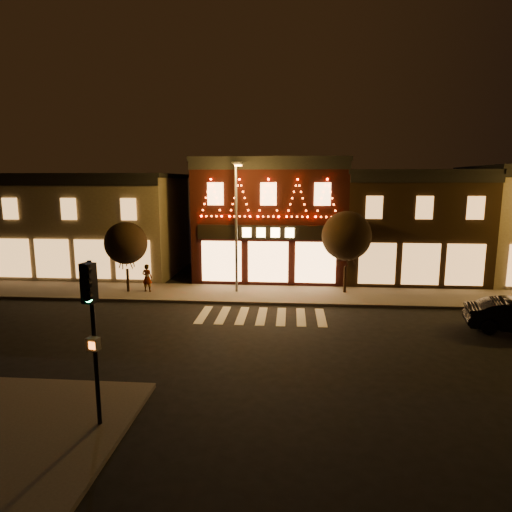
# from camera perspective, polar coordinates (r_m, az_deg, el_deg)

# --- Properties ---
(ground) EXTENTS (120.00, 120.00, 0.00)m
(ground) POSITION_cam_1_polar(r_m,az_deg,el_deg) (18.58, -0.12, -11.66)
(ground) COLOR black
(ground) RESTS_ON ground
(sidewalk_far) EXTENTS (44.00, 4.00, 0.15)m
(sidewalk_far) POSITION_cam_1_polar(r_m,az_deg,el_deg) (26.11, 5.75, -5.14)
(sidewalk_far) COLOR #47423D
(sidewalk_far) RESTS_ON ground
(building_left) EXTENTS (12.20, 8.28, 7.30)m
(building_left) POSITION_cam_1_polar(r_m,az_deg,el_deg) (34.54, -20.13, 4.04)
(building_left) COLOR brown
(building_left) RESTS_ON ground
(building_pulp) EXTENTS (10.20, 8.34, 8.30)m
(building_pulp) POSITION_cam_1_polar(r_m,az_deg,el_deg) (31.34, 2.02, 5.02)
(building_pulp) COLOR black
(building_pulp) RESTS_ON ground
(building_right_a) EXTENTS (9.20, 8.28, 7.50)m
(building_right_a) POSITION_cam_1_polar(r_m,az_deg,el_deg) (32.38, 19.10, 3.93)
(building_right_a) COLOR #302010
(building_right_a) RESTS_ON ground
(traffic_signal_near) EXTENTS (0.39, 0.49, 4.62)m
(traffic_signal_near) POSITION_cam_1_polar(r_m,az_deg,el_deg) (12.27, -20.83, -6.96)
(traffic_signal_near) COLOR black
(traffic_signal_near) RESTS_ON sidewalk_near
(streetlamp_mid) EXTENTS (0.67, 1.77, 7.74)m
(streetlamp_mid) POSITION_cam_1_polar(r_m,az_deg,el_deg) (25.60, -2.59, 5.10)
(streetlamp_mid) COLOR #59595E
(streetlamp_mid) RESTS_ON sidewalk_far
(tree_left) EXTENTS (2.54, 2.54, 4.25)m
(tree_left) POSITION_cam_1_polar(r_m,az_deg,el_deg) (27.14, -16.73, 1.64)
(tree_left) COLOR black
(tree_left) RESTS_ON sidewalk_far
(tree_right) EXTENTS (2.94, 2.94, 4.91)m
(tree_right) POSITION_cam_1_polar(r_m,az_deg,el_deg) (26.27, 11.81, 2.60)
(tree_right) COLOR black
(tree_right) RESTS_ON sidewalk_far
(pedestrian) EXTENTS (0.66, 0.47, 1.70)m
(pedestrian) POSITION_cam_1_polar(r_m,az_deg,el_deg) (27.16, -14.12, -2.79)
(pedestrian) COLOR gray
(pedestrian) RESTS_ON sidewalk_far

